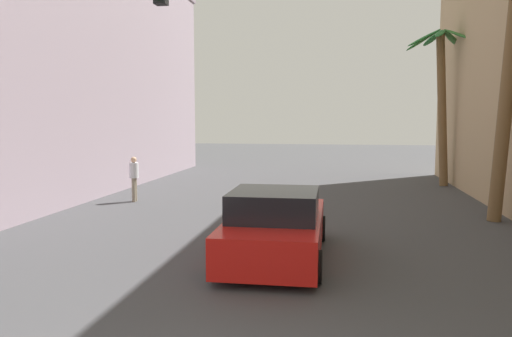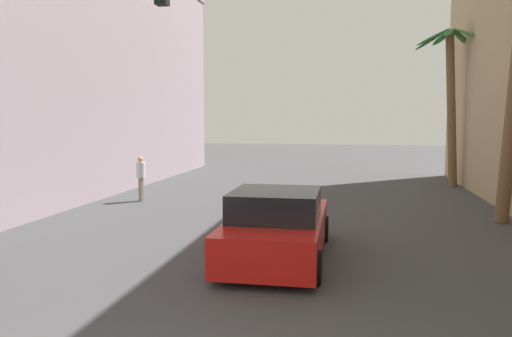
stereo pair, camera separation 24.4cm
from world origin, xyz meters
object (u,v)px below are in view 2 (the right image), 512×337
Objects in this scene: pedestrian_far_left at (141,175)px; palm_tree_far_right at (451,85)px; car_lead at (277,227)px; traffic_light_mast at (31,57)px.

palm_tree_far_right is at bearing 28.34° from pedestrian_far_left.
pedestrian_far_left is (-12.08, -6.52, -3.60)m from palm_tree_far_right.
pedestrian_far_left reaches higher than car_lead.
pedestrian_far_left is (-6.15, 6.65, 0.28)m from car_lead.
pedestrian_far_left is at bearing 132.73° from car_lead.
car_lead is 9.06m from pedestrian_far_left.
palm_tree_far_right is at bearing 65.73° from car_lead.
car_lead is at bearing -47.27° from pedestrian_far_left.
palm_tree_far_right is (5.94, 13.17, 3.88)m from car_lead.
traffic_light_mast is 18.09m from palm_tree_far_right.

